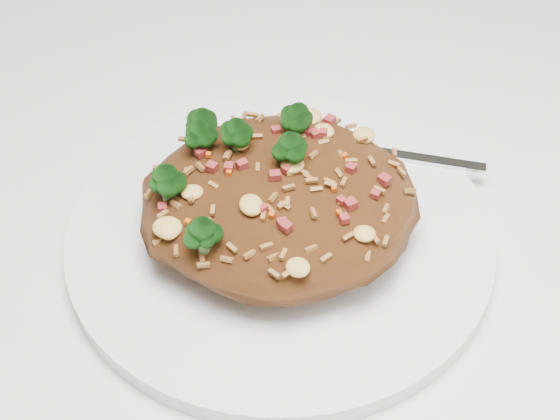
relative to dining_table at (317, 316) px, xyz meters
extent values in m
cube|color=white|center=(0.00, 0.00, 0.07)|extent=(1.20, 0.80, 0.04)
cylinder|color=white|center=(-0.03, 0.00, 0.10)|extent=(0.28, 0.28, 0.01)
ellipsoid|color=brown|center=(-0.03, 0.00, 0.13)|extent=(0.18, 0.16, 0.05)
ellipsoid|color=#0A3907|center=(-0.01, 0.04, 0.16)|extent=(0.02, 0.02, 0.02)
ellipsoid|color=#0A3907|center=(-0.08, 0.05, 0.15)|extent=(0.02, 0.02, 0.02)
ellipsoid|color=#0A3907|center=(-0.07, -0.05, 0.15)|extent=(0.02, 0.02, 0.02)
ellipsoid|color=#0A3907|center=(-0.02, 0.01, 0.16)|extent=(0.02, 0.02, 0.02)
ellipsoid|color=#0A3907|center=(-0.10, -0.01, 0.16)|extent=(0.02, 0.02, 0.02)
ellipsoid|color=#0A3907|center=(-0.05, 0.03, 0.16)|extent=(0.02, 0.02, 0.02)
ellipsoid|color=#0A3907|center=(-0.08, 0.03, 0.16)|extent=(0.02, 0.02, 0.02)
cube|color=silver|center=(0.09, 0.05, 0.11)|extent=(0.10, 0.04, 0.00)
cube|color=silver|center=(-0.01, 0.08, 0.11)|extent=(0.04, 0.03, 0.00)
camera|label=1|loc=(-0.05, -0.35, 0.48)|focal=50.00mm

